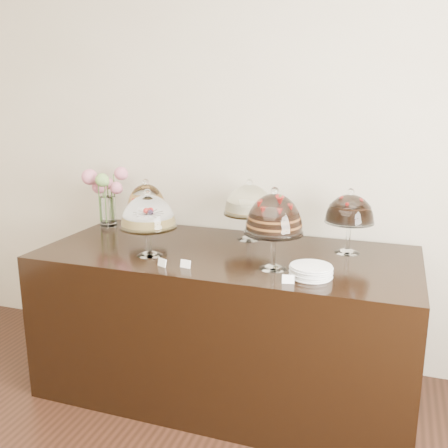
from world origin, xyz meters
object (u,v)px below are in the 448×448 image
(cake_stand_dark_choco, at_px, (350,211))
(cake_stand_fruit_tart, at_px, (146,200))
(plate_stack, at_px, (311,271))
(flower_vase, at_px, (105,191))
(display_counter, at_px, (227,321))
(cake_stand_sugar_sponge, at_px, (148,214))
(cake_stand_choco_layer, at_px, (274,217))
(cake_stand_cheesecake, at_px, (249,202))

(cake_stand_dark_choco, distance_m, cake_stand_fruit_tart, 1.33)
(plate_stack, bearing_deg, flower_vase, 159.56)
(cake_stand_dark_choco, distance_m, flower_vase, 1.68)
(cake_stand_fruit_tart, bearing_deg, flower_vase, 169.95)
(cake_stand_fruit_tart, xyz_separation_m, flower_vase, (-0.35, 0.06, 0.03))
(display_counter, bearing_deg, cake_stand_sugar_sponge, -151.63)
(cake_stand_choco_layer, relative_size, cake_stand_dark_choco, 1.15)
(display_counter, bearing_deg, cake_stand_dark_choco, 17.44)
(cake_stand_choco_layer, height_order, cake_stand_fruit_tart, cake_stand_choco_layer)
(display_counter, distance_m, flower_vase, 1.26)
(display_counter, distance_m, cake_stand_sugar_sponge, 0.83)
(cake_stand_choco_layer, xyz_separation_m, cake_stand_cheesecake, (-0.28, 0.51, -0.04))
(cake_stand_cheesecake, distance_m, plate_stack, 0.79)
(cake_stand_cheesecake, height_order, cake_stand_dark_choco, cake_stand_cheesecake)
(cake_stand_sugar_sponge, height_order, cake_stand_choco_layer, cake_stand_choco_layer)
(cake_stand_fruit_tart, distance_m, flower_vase, 0.36)
(cake_stand_cheesecake, xyz_separation_m, cake_stand_fruit_tart, (-0.70, -0.06, -0.02))
(cake_stand_dark_choco, bearing_deg, cake_stand_fruit_tart, 178.88)
(cake_stand_cheesecake, relative_size, plate_stack, 1.83)
(flower_vase, bearing_deg, cake_stand_choco_layer, -20.94)
(cake_stand_sugar_sponge, xyz_separation_m, plate_stack, (0.94, -0.06, -0.21))
(cake_stand_sugar_sponge, relative_size, flower_vase, 0.94)
(display_counter, bearing_deg, flower_vase, 163.30)
(flower_vase, height_order, plate_stack, flower_vase)
(display_counter, bearing_deg, cake_stand_fruit_tart, 159.87)
(cake_stand_cheesecake, height_order, plate_stack, cake_stand_cheesecake)
(display_counter, height_order, cake_stand_sugar_sponge, cake_stand_sugar_sponge)
(cake_stand_sugar_sponge, bearing_deg, cake_stand_choco_layer, 0.42)
(display_counter, relative_size, cake_stand_fruit_tart, 6.00)
(display_counter, distance_m, cake_stand_cheesecake, 0.76)
(cake_stand_cheesecake, xyz_separation_m, cake_stand_dark_choco, (0.63, -0.08, 0.00))
(cake_stand_choco_layer, relative_size, cake_stand_cheesecake, 1.12)
(cake_stand_fruit_tart, xyz_separation_m, plate_stack, (1.20, -0.52, -0.19))
(cake_stand_fruit_tart, relative_size, plate_stack, 1.71)
(display_counter, distance_m, cake_stand_fruit_tart, 0.97)
(cake_stand_choco_layer, height_order, cake_stand_dark_choco, cake_stand_choco_layer)
(display_counter, height_order, cake_stand_cheesecake, cake_stand_cheesecake)
(display_counter, relative_size, cake_stand_cheesecake, 5.60)
(cake_stand_dark_choco, bearing_deg, cake_stand_choco_layer, -129.26)
(cake_stand_dark_choco, bearing_deg, flower_vase, 176.99)
(display_counter, relative_size, plate_stack, 10.26)
(cake_stand_cheesecake, bearing_deg, cake_stand_fruit_tart, -175.27)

